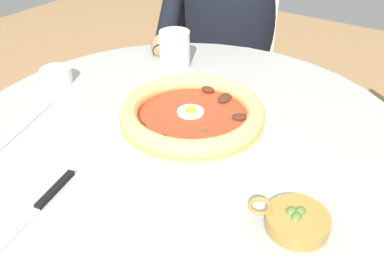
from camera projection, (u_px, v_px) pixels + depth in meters
dining_table at (184, 198)px, 0.88m from camera, size 0.89×0.89×0.74m
pizza_on_plate at (192, 114)px, 0.79m from camera, size 0.34×0.34×0.05m
water_glass at (175, 51)px, 1.01m from camera, size 0.08×0.08×0.09m
steak_knife at (42, 203)px, 0.61m from camera, size 0.22×0.06×0.01m
ramekin_capers at (55, 76)px, 0.94m from camera, size 0.07×0.07×0.04m
olive_pan at (296, 220)px, 0.57m from camera, size 0.09×0.11×0.05m
fork_utensil at (25, 126)px, 0.79m from camera, size 0.18×0.07×0.00m
diner_person at (219, 81)px, 1.45m from camera, size 0.57×0.42×1.18m
cafe_chair_diner at (224, 64)px, 1.57m from camera, size 0.54×0.54×0.87m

